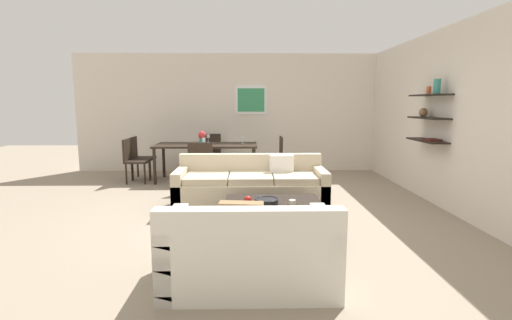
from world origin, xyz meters
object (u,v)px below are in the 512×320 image
at_px(dining_chair_right_far, 276,154).
at_px(dining_chair_head, 211,151).
at_px(coffee_table, 273,219).
at_px(dining_chair_left_far, 139,155).
at_px(candle_jar, 292,202).
at_px(centerpiece_vase, 202,137).
at_px(loveseat_white, 249,252).
at_px(wine_glass_right_far, 243,138).
at_px(wine_glass_foot, 204,140).
at_px(dining_chair_foot, 201,163).
at_px(decorative_bowl, 267,201).
at_px(apple_on_coffee_table, 248,199).
at_px(dining_table, 206,147).
at_px(sofa_beige, 251,188).
at_px(dining_chair_left_near, 133,158).
at_px(wine_glass_head, 208,136).

xyz_separation_m(dining_chair_right_far, dining_chair_head, (-1.44, 0.66, 0.00)).
xyz_separation_m(coffee_table, dining_chair_left_far, (-2.60, 3.46, 0.31)).
distance_m(candle_jar, centerpiece_vase, 3.60).
height_order(loveseat_white, wine_glass_right_far, wine_glass_right_far).
distance_m(candle_jar, wine_glass_foot, 3.26).
bearing_deg(dining_chair_foot, decorative_bowl, -65.75).
height_order(loveseat_white, decorative_bowl, loveseat_white).
xyz_separation_m(loveseat_white, dining_chair_foot, (-0.87, 3.66, 0.21)).
bearing_deg(dining_chair_left_far, dining_chair_right_far, 0.00).
relative_size(decorative_bowl, apple_on_coffee_table, 3.30).
xyz_separation_m(apple_on_coffee_table, dining_table, (-0.85, 3.22, 0.26)).
distance_m(dining_chair_head, centerpiece_vase, 1.01).
distance_m(candle_jar, wine_glass_right_far, 3.51).
bearing_deg(dining_chair_head, decorative_bowl, -75.33).
bearing_deg(dining_chair_left_far, dining_chair_foot, -36.67).
xyz_separation_m(sofa_beige, wine_glass_foot, (-0.90, 1.65, 0.58)).
relative_size(loveseat_white, wine_glass_foot, 8.86).
height_order(candle_jar, apple_on_coffee_table, apple_on_coffee_table).
distance_m(coffee_table, dining_chair_left_near, 4.02).
height_order(dining_table, dining_chair_right_far, dining_chair_right_far).
xyz_separation_m(loveseat_white, dining_chair_right_far, (0.56, 4.73, 0.21)).
height_order(dining_chair_left_far, wine_glass_right_far, wine_glass_right_far).
relative_size(dining_table, wine_glass_foot, 12.35).
relative_size(candle_jar, dining_chair_head, 0.09).
bearing_deg(wine_glass_head, coffee_table, -72.29).
relative_size(dining_chair_head, dining_chair_left_far, 1.00).
xyz_separation_m(sofa_beige, wine_glass_right_far, (-0.16, 2.16, 0.57)).
bearing_deg(wine_glass_head, decorative_bowl, -73.55).
bearing_deg(dining_chair_right_far, centerpiece_vase, -170.05).
bearing_deg(dining_chair_head, loveseat_white, -80.80).
bearing_deg(dining_chair_foot, dining_chair_head, 90.00).
relative_size(dining_table, centerpiece_vase, 7.65).
bearing_deg(wine_glass_foot, wine_glass_head, 90.00).
xyz_separation_m(dining_chair_left_far, wine_glass_right_far, (2.18, -0.09, 0.36)).
relative_size(dining_chair_right_far, centerpiece_vase, 3.27).
relative_size(coffee_table, wine_glass_head, 6.92).
distance_m(decorative_bowl, dining_chair_left_far, 4.29).
bearing_deg(sofa_beige, centerpiece_vase, 116.11).
height_order(coffee_table, dining_table, dining_table).
xyz_separation_m(decorative_bowl, wine_glass_foot, (-1.08, 2.87, 0.45)).
distance_m(dining_table, dining_chair_right_far, 1.46).
height_order(coffee_table, dining_chair_right_far, dining_chair_right_far).
bearing_deg(apple_on_coffee_table, dining_table, 104.88).
bearing_deg(dining_chair_left_far, wine_glass_foot, -22.76).
distance_m(dining_chair_head, wine_glass_foot, 1.31).
height_order(sofa_beige, coffee_table, sofa_beige).
height_order(dining_chair_left_near, wine_glass_right_far, wine_glass_right_far).
height_order(coffee_table, dining_chair_left_near, dining_chair_left_near).
bearing_deg(decorative_bowl, dining_chair_left_far, 125.96).
height_order(decorative_bowl, wine_glass_right_far, wine_glass_right_far).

